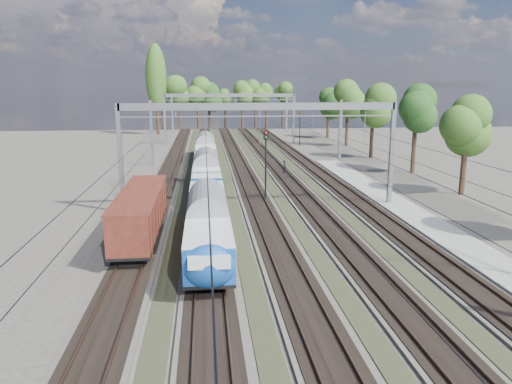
{
  "coord_description": "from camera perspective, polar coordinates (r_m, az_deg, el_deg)",
  "views": [
    {
      "loc": [
        -4.59,
        -11.46,
        10.4
      ],
      "look_at": [
        -0.95,
        23.85,
        2.8
      ],
      "focal_mm": 35.0,
      "sensor_mm": 36.0,
      "label": 1
    }
  ],
  "objects": [
    {
      "name": "emu_train",
      "position": [
        50.59,
        -5.72,
        2.79
      ],
      "size": [
        2.65,
        56.24,
        3.88
      ],
      "color": "black",
      "rests_on": "ground"
    },
    {
      "name": "freight_boxcar",
      "position": [
        34.68,
        -13.02,
        -2.25
      ],
      "size": [
        2.63,
        12.7,
        3.27
      ],
      "color": "black",
      "rests_on": "ground"
    },
    {
      "name": "platform",
      "position": [
        37.01,
        21.1,
        -4.83
      ],
      "size": [
        3.0,
        70.0,
        0.3
      ],
      "primitive_type": "cube",
      "color": "gray",
      "rests_on": "ground"
    },
    {
      "name": "signal_near",
      "position": [
        45.02,
        1.12,
        4.01
      ],
      "size": [
        0.41,
        0.37,
        6.45
      ],
      "rotation": [
        0.0,
        0.0,
        0.07
      ],
      "color": "black",
      "rests_on": "ground"
    },
    {
      "name": "signal_far",
      "position": [
        88.93,
        5.04,
        7.75
      ],
      "size": [
        0.41,
        0.37,
        5.93
      ],
      "rotation": [
        0.0,
        0.0,
        -0.22
      ],
      "color": "black",
      "rests_on": "ground"
    },
    {
      "name": "tree_belt",
      "position": [
        101.36,
        1.26,
        10.77
      ],
      "size": [
        40.16,
        99.92,
        12.15
      ],
      "color": "black",
      "rests_on": "ground"
    },
    {
      "name": "catenary",
      "position": [
        64.46,
        -1.52,
        8.52
      ],
      "size": [
        25.65,
        130.0,
        9.0
      ],
      "color": "gray",
      "rests_on": "ground"
    },
    {
      "name": "track_bed",
      "position": [
        57.57,
        -1.23,
        1.78
      ],
      "size": [
        21.0,
        130.0,
        0.34
      ],
      "color": "#47423A",
      "rests_on": "ground"
    },
    {
      "name": "worker",
      "position": [
        59.15,
        3.31,
        2.8
      ],
      "size": [
        0.54,
        0.71,
        1.76
      ],
      "primitive_type": "imported",
      "rotation": [
        0.0,
        0.0,
        1.37
      ],
      "color": "black",
      "rests_on": "ground"
    },
    {
      "name": "poplar",
      "position": [
        109.91,
        -11.35,
        12.63
      ],
      "size": [
        4.4,
        4.4,
        19.04
      ],
      "color": "black",
      "rests_on": "ground"
    }
  ]
}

